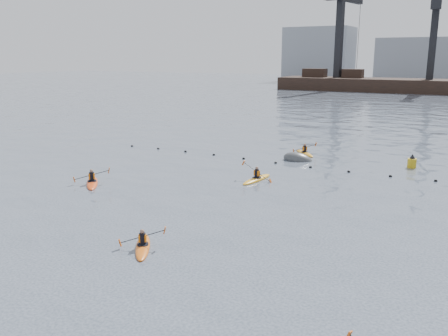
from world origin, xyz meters
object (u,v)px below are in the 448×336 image
Objects in this scene: kayaker_2 at (92,182)px; kayaker_3 at (257,179)px; kayaker_0 at (143,246)px; mooring_buoy at (298,160)px; nav_buoy at (412,163)px; kayaker_5 at (305,153)px.

kayaker_3 reaches higher than kayaker_2.
kayaker_3 is (9.43, 6.34, -0.00)m from kayaker_2.
kayaker_0 is 13.49m from kayaker_3.
mooring_buoy is at bearing 55.85° from kayaker_0.
kayaker_0 is at bearing -89.10° from mooring_buoy.
kayaker_2 is 24.17m from nav_buoy.
mooring_buoy is at bearing -168.84° from nav_buoy.
nav_buoy is (18.40, 15.67, 0.26)m from kayaker_2.
kayaker_5 is at bearing 56.78° from kayaker_0.
kayaker_3 reaches higher than mooring_buoy.
nav_buoy reaches higher than mooring_buoy.
kayaker_3 is 10.40m from kayaker_5.
nav_buoy is at bearing 11.16° from mooring_buoy.
kayaker_3 is (-0.60, 13.47, 0.01)m from kayaker_0.
kayaker_5 reaches higher than mooring_buoy.
kayaker_0 is 23.88m from kayaker_5.
kayaker_2 is at bearing -139.59° from nav_buoy.
mooring_buoy is at bearing 12.89° from kayaker_2.
nav_buoy reaches higher than kayaker_0.
kayaker_2 is at bearing -124.78° from mooring_buoy.
kayaker_2 reaches higher than kayaker_0.
mooring_buoy is (0.43, -2.78, -0.10)m from kayaker_5.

